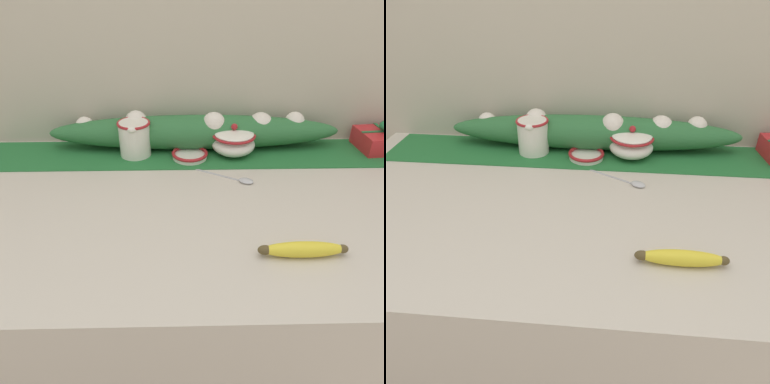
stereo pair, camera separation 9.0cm
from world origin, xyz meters
The scene contains 9 objects.
countertop centered at (0.00, 0.00, 0.43)m, with size 1.41×0.76×0.87m, color beige.
back_wall centered at (0.00, 0.40, 1.20)m, with size 2.21×0.04×2.40m, color #B7AD99.
table_runner centered at (0.00, 0.27, 0.87)m, with size 1.30×0.20×0.00m, color #236B33.
cream_pitcher centered at (-0.19, 0.27, 0.93)m, with size 0.10×0.12×0.11m.
sugar_bowl centered at (0.12, 0.27, 0.91)m, with size 0.13×0.13×0.10m.
small_dish centered at (-0.02, 0.24, 0.88)m, with size 0.11×0.11×0.02m.
banana centered at (0.21, -0.21, 0.88)m, with size 0.19×0.03×0.03m.
spoon centered at (0.13, 0.10, 0.87)m, with size 0.17×0.10×0.01m.
poinsettia_garland centered at (0.00, 0.32, 0.93)m, with size 0.92×0.12×0.12m.
Camera 2 is at (0.06, -0.79, 1.40)m, focal length 35.00 mm.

